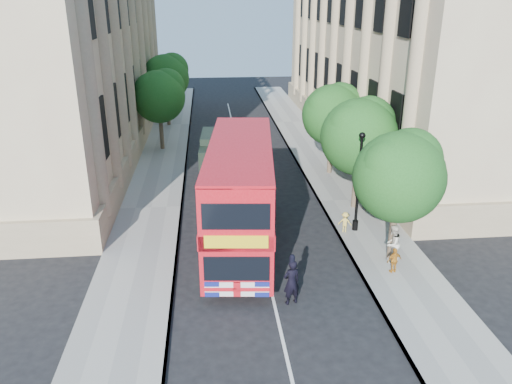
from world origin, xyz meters
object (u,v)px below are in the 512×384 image
object	(u,v)px
lamp_post	(358,186)
woman_pedestrian	(393,244)
box_van	(217,158)
double_decker_bus	(241,192)
police_constable	(292,282)

from	to	relation	value
lamp_post	woman_pedestrian	distance (m)	3.78
box_van	lamp_post	bearing A→B (deg)	-49.03
woman_pedestrian	double_decker_bus	bearing A→B (deg)	-60.88
double_decker_bus	box_van	world-z (taller)	double_decker_bus
lamp_post	woman_pedestrian	world-z (taller)	lamp_post
lamp_post	double_decker_bus	world-z (taller)	lamp_post
lamp_post	double_decker_bus	bearing A→B (deg)	-172.02
woman_pedestrian	lamp_post	bearing A→B (deg)	-118.25
lamp_post	double_decker_bus	distance (m)	6.00
lamp_post	police_constable	world-z (taller)	lamp_post
lamp_post	woman_pedestrian	bearing A→B (deg)	-78.60
box_van	police_constable	bearing A→B (deg)	-76.95
double_decker_bus	woman_pedestrian	distance (m)	7.31
double_decker_bus	box_van	xyz separation A→B (m)	(-0.87, 9.78, -1.32)
lamp_post	box_van	world-z (taller)	lamp_post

